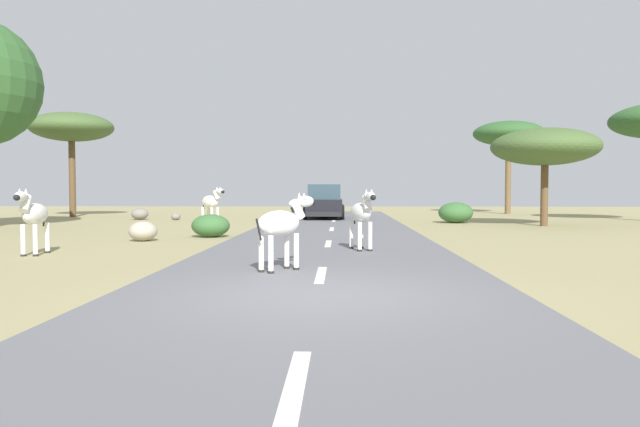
# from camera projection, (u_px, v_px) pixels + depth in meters

# --- Properties ---
(ground_plane) EXTENTS (90.00, 90.00, 0.00)m
(ground_plane) POSITION_uv_depth(u_px,v_px,m) (319.00, 298.00, 8.52)
(ground_plane) COLOR #998E60
(road) EXTENTS (6.00, 64.00, 0.05)m
(road) POSITION_uv_depth(u_px,v_px,m) (316.00, 297.00, 8.52)
(road) COLOR slate
(road) RESTS_ON ground_plane
(lane_markings) EXTENTS (0.16, 56.00, 0.01)m
(lane_markings) POSITION_uv_depth(u_px,v_px,m) (313.00, 309.00, 7.53)
(lane_markings) COLOR silver
(lane_markings) RESTS_ON road
(zebra_0) EXTENTS (0.71, 1.56, 1.51)m
(zebra_0) POSITION_uv_depth(u_px,v_px,m) (362.00, 214.00, 14.71)
(zebra_0) COLOR silver
(zebra_0) RESTS_ON road
(zebra_1) EXTENTS (0.54, 1.67, 1.57)m
(zebra_1) POSITION_uv_depth(u_px,v_px,m) (33.00, 215.00, 14.08)
(zebra_1) COLOR silver
(zebra_1) RESTS_ON ground_plane
(zebra_2) EXTENTS (1.14, 1.28, 1.44)m
(zebra_2) POSITION_uv_depth(u_px,v_px,m) (282.00, 224.00, 11.05)
(zebra_2) COLOR silver
(zebra_2) RESTS_ON road
(zebra_3) EXTENTS (1.36, 1.43, 1.65)m
(zebra_3) POSITION_uv_depth(u_px,v_px,m) (211.00, 202.00, 25.65)
(zebra_3) COLOR silver
(zebra_3) RESTS_ON ground_plane
(car_0) EXTENTS (2.05, 4.35, 1.74)m
(car_0) POSITION_uv_depth(u_px,v_px,m) (324.00, 203.00, 30.85)
(car_0) COLOR black
(car_0) RESTS_ON road
(tree_3) EXTENTS (4.45, 4.45, 4.10)m
(tree_3) POSITION_uv_depth(u_px,v_px,m) (545.00, 147.00, 25.08)
(tree_3) COLOR brown
(tree_3) RESTS_ON ground_plane
(tree_4) EXTENTS (4.34, 4.34, 5.77)m
(tree_4) POSITION_uv_depth(u_px,v_px,m) (509.00, 134.00, 37.27)
(tree_4) COLOR brown
(tree_4) RESTS_ON ground_plane
(tree_5) EXTENTS (4.51, 4.51, 5.76)m
(tree_5) POSITION_uv_depth(u_px,v_px,m) (71.00, 128.00, 33.09)
(tree_5) COLOR brown
(tree_5) RESTS_ON ground_plane
(bush_1) EXTENTS (1.58, 1.42, 0.95)m
(bush_1) POSITION_uv_depth(u_px,v_px,m) (456.00, 213.00, 27.49)
(bush_1) COLOR #386633
(bush_1) RESTS_ON ground_plane
(bush_3) EXTENTS (1.23, 1.11, 0.74)m
(bush_3) POSITION_uv_depth(u_px,v_px,m) (211.00, 226.00, 19.37)
(bush_3) COLOR #386633
(bush_3) RESTS_ON ground_plane
(rock_0) EXTENTS (0.47, 0.51, 0.35)m
(rock_0) POSITION_uv_depth(u_px,v_px,m) (176.00, 217.00, 30.03)
(rock_0) COLOR gray
(rock_0) RESTS_ON ground_plane
(rock_1) EXTENTS (0.85, 0.79, 0.58)m
(rock_1) POSITION_uv_depth(u_px,v_px,m) (140.00, 214.00, 30.42)
(rock_1) COLOR gray
(rock_1) RESTS_ON ground_plane
(rock_2) EXTENTS (0.84, 0.85, 0.59)m
(rock_2) POSITION_uv_depth(u_px,v_px,m) (143.00, 231.00, 17.90)
(rock_2) COLOR #A89E8C
(rock_2) RESTS_ON ground_plane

